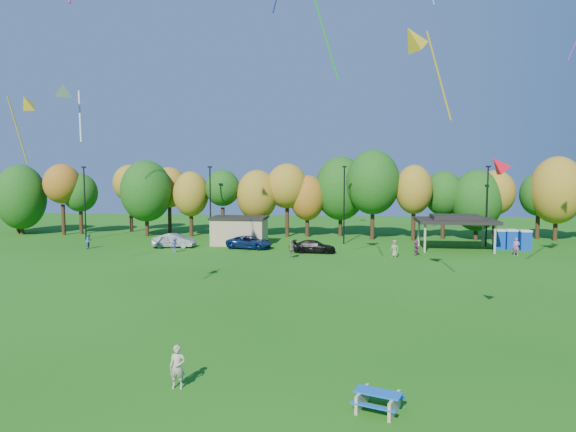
# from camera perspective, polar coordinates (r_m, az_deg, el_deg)

# --- Properties ---
(ground) EXTENTS (160.00, 160.00, 0.00)m
(ground) POSITION_cam_1_polar(r_m,az_deg,el_deg) (21.70, -1.17, -17.54)
(ground) COLOR #19600F
(ground) RESTS_ON ground
(tree_line) EXTENTS (93.57, 10.55, 11.15)m
(tree_line) POSITION_cam_1_polar(r_m,az_deg,el_deg) (65.54, 3.69, 2.72)
(tree_line) COLOR black
(tree_line) RESTS_ON ground
(lamp_posts) EXTENTS (64.50, 0.25, 9.09)m
(lamp_posts) POSITION_cam_1_polar(r_m,az_deg,el_deg) (59.96, 6.25, 1.54)
(lamp_posts) COLOR black
(lamp_posts) RESTS_ON ground
(utility_building) EXTENTS (6.30, 4.30, 3.25)m
(utility_building) POSITION_cam_1_polar(r_m,az_deg,el_deg) (59.65, -5.41, -1.61)
(utility_building) COLOR tan
(utility_building) RESTS_ON ground
(pavilion) EXTENTS (8.20, 6.20, 3.77)m
(pavilion) POSITION_cam_1_polar(r_m,az_deg,el_deg) (58.15, 18.10, -0.42)
(pavilion) COLOR tan
(pavilion) RESTS_ON ground
(porta_potties) EXTENTS (3.75, 1.66, 2.18)m
(porta_potties) POSITION_cam_1_polar(r_m,az_deg,el_deg) (60.53, 23.59, -2.41)
(porta_potties) COLOR #0C39A7
(porta_potties) RESTS_ON ground
(picnic_table) EXTENTS (1.95, 1.79, 0.69)m
(picnic_table) POSITION_cam_1_polar(r_m,az_deg,el_deg) (19.13, 9.96, -19.48)
(picnic_table) COLOR tan
(picnic_table) RESTS_ON ground
(kite_flyer) EXTENTS (0.65, 0.46, 1.68)m
(kite_flyer) POSITION_cam_1_polar(r_m,az_deg,el_deg) (20.89, -12.19, -16.07)
(kite_flyer) COLOR #BFAC8F
(kite_flyer) RESTS_ON ground
(car_a) EXTENTS (4.49, 2.89, 1.42)m
(car_a) POSITION_cam_1_polar(r_m,az_deg,el_deg) (58.67, -12.93, -2.73)
(car_a) COLOR silver
(car_a) RESTS_ON ground
(car_b) EXTENTS (4.67, 1.79, 1.52)m
(car_b) POSITION_cam_1_polar(r_m,az_deg,el_deg) (58.66, -12.50, -2.67)
(car_b) COLOR #9E9FA3
(car_b) RESTS_ON ground
(car_c) EXTENTS (5.38, 3.21, 1.40)m
(car_c) POSITION_cam_1_polar(r_m,az_deg,el_deg) (56.41, -4.29, -2.93)
(car_c) COLOR navy
(car_c) RESTS_ON ground
(car_d) EXTENTS (4.55, 2.02, 1.30)m
(car_d) POSITION_cam_1_polar(r_m,az_deg,el_deg) (53.41, 2.92, -3.41)
(car_d) COLOR black
(car_d) RESTS_ON ground
(far_person_0) EXTENTS (0.78, 0.92, 1.67)m
(far_person_0) POSITION_cam_1_polar(r_m,az_deg,el_deg) (60.38, -21.23, -2.60)
(far_person_0) COLOR #4A70A3
(far_person_0) RESTS_ON ground
(far_person_1) EXTENTS (0.79, 0.70, 1.83)m
(far_person_1) POSITION_cam_1_polar(r_m,az_deg,el_deg) (56.20, 24.03, -3.14)
(far_person_1) COLOR #C75E8D
(far_person_1) RESTS_ON ground
(far_person_2) EXTENTS (0.93, 1.15, 1.83)m
(far_person_2) POSITION_cam_1_polar(r_m,az_deg,el_deg) (49.81, 0.36, -3.69)
(far_person_2) COLOR #677F4E
(far_person_2) RESTS_ON ground
(far_person_3) EXTENTS (0.58, 1.48, 1.56)m
(far_person_3) POSITION_cam_1_polar(r_m,az_deg,el_deg) (53.13, 14.06, -3.45)
(far_person_3) COLOR #8B3A68
(far_person_3) RESTS_ON ground
(far_person_4) EXTENTS (1.11, 1.19, 1.61)m
(far_person_4) POSITION_cam_1_polar(r_m,az_deg,el_deg) (54.81, -12.47, -3.14)
(far_person_4) COLOR #5249A2
(far_person_4) RESTS_ON ground
(far_person_5) EXTENTS (0.99, 0.89, 1.70)m
(far_person_5) POSITION_cam_1_polar(r_m,az_deg,el_deg) (51.67, 11.75, -3.56)
(far_person_5) COLOR gray
(far_person_5) RESTS_ON ground
(kite_1) EXTENTS (1.56, 2.11, 3.45)m
(kite_1) POSITION_cam_1_polar(r_m,az_deg,el_deg) (29.92, -23.67, 12.77)
(kite_1) COLOR #BCBCBC
(kite_4) EXTENTS (1.15, 0.86, 1.13)m
(kite_4) POSITION_cam_1_polar(r_m,az_deg,el_deg) (25.23, 22.30, 5.27)
(kite_4) COLOR red
(kite_8) EXTENTS (1.35, 3.26, 5.42)m
(kite_8) POSITION_cam_1_polar(r_m,az_deg,el_deg) (44.60, -27.01, 11.09)
(kite_8) COLOR gold
(kite_9) EXTENTS (3.37, 2.26, 5.59)m
(kite_9) POSITION_cam_1_polar(r_m,az_deg,el_deg) (31.20, 13.82, 18.56)
(kite_9) COLOR gold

